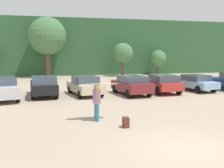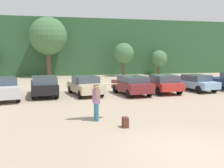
% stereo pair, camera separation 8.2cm
% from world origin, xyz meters
% --- Properties ---
extents(ground_plane, '(120.00, 120.00, 0.00)m').
position_xyz_m(ground_plane, '(0.00, 0.00, 0.00)').
color(ground_plane, tan).
extents(hillside_ridge, '(108.00, 12.00, 8.21)m').
position_xyz_m(hillside_ridge, '(0.00, 35.59, 4.10)').
color(hillside_ridge, '#2D5633').
rests_on(hillside_ridge, ground_plane).
extents(tree_right, '(4.95, 4.95, 7.93)m').
position_xyz_m(tree_right, '(-4.75, 27.75, 5.42)').
color(tree_right, brown).
rests_on(tree_right, ground_plane).
extents(tree_center, '(2.85, 2.85, 4.62)m').
position_xyz_m(tree_center, '(5.36, 27.00, 3.16)').
color(tree_center, brown).
rests_on(tree_center, ground_plane).
extents(tree_left, '(2.43, 2.43, 3.63)m').
position_xyz_m(tree_left, '(11.01, 27.83, 2.40)').
color(tree_left, brown).
rests_on(tree_left, ground_plane).
extents(parked_car_silver, '(2.70, 4.99, 1.55)m').
position_xyz_m(parked_car_silver, '(-7.66, 11.40, 0.81)').
color(parked_car_silver, silver).
rests_on(parked_car_silver, ground_plane).
extents(parked_car_black, '(2.17, 4.65, 1.56)m').
position_xyz_m(parked_car_black, '(-4.98, 12.12, 0.82)').
color(parked_car_black, black).
rests_on(parked_car_black, ground_plane).
extents(parked_car_champagne, '(2.54, 4.45, 1.48)m').
position_xyz_m(parked_car_champagne, '(-1.91, 11.98, 0.75)').
color(parked_car_champagne, beige).
rests_on(parked_car_champagne, ground_plane).
extents(parked_car_maroon, '(2.36, 4.20, 1.47)m').
position_xyz_m(parked_car_maroon, '(1.61, 11.28, 0.79)').
color(parked_car_maroon, maroon).
rests_on(parked_car_maroon, ground_plane).
extents(parked_car_red, '(2.08, 4.27, 1.47)m').
position_xyz_m(parked_car_red, '(4.32, 11.75, 0.78)').
color(parked_car_red, '#B72D28').
rests_on(parked_car_red, ground_plane).
extents(parked_car_sky_blue, '(2.54, 4.21, 1.38)m').
position_xyz_m(parked_car_sky_blue, '(7.54, 12.02, 0.73)').
color(parked_car_sky_blue, '#84ADD1').
rests_on(parked_car_sky_blue, ground_plane).
extents(person_adult, '(0.35, 0.80, 1.78)m').
position_xyz_m(person_adult, '(-2.35, 4.38, 1.01)').
color(person_adult, teal).
rests_on(person_adult, ground_plane).
extents(surfboard_cream, '(1.94, 0.55, 0.15)m').
position_xyz_m(surfboard_cream, '(-2.22, 4.47, 1.73)').
color(surfboard_cream, beige).
extents(backpack_dropped, '(0.24, 0.34, 0.45)m').
position_xyz_m(backpack_dropped, '(-1.32, 2.95, 0.22)').
color(backpack_dropped, '#592D23').
rests_on(backpack_dropped, ground_plane).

